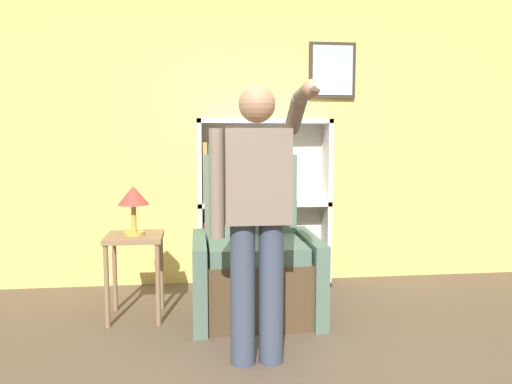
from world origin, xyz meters
TOP-DOWN VIEW (x-y plane):
  - ground_plane at (0.00, 0.00)m, footprint 14.00×14.00m
  - wall_back at (0.01, 2.03)m, footprint 8.00×0.11m
  - bookcase at (-0.10, 1.87)m, footprint 1.22×0.28m
  - armchair at (-0.12, 1.12)m, footprint 0.95×0.85m
  - person_standing at (-0.21, 0.24)m, footprint 0.53×0.78m
  - side_table at (-1.03, 1.12)m, footprint 0.42×0.42m
  - table_lamp at (-1.03, 1.12)m, footprint 0.24×0.24m

SIDE VIEW (x-z plane):
  - ground_plane at x=0.00m, z-range 0.00..0.00m
  - armchair at x=-0.12m, z-range -0.23..1.00m
  - side_table at x=-1.03m, z-range 0.20..0.84m
  - bookcase at x=-0.10m, z-range -0.05..1.49m
  - table_lamp at x=-1.03m, z-range 0.73..1.10m
  - person_standing at x=-0.21m, z-range 0.11..1.79m
  - wall_back at x=0.01m, z-range 0.00..2.80m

